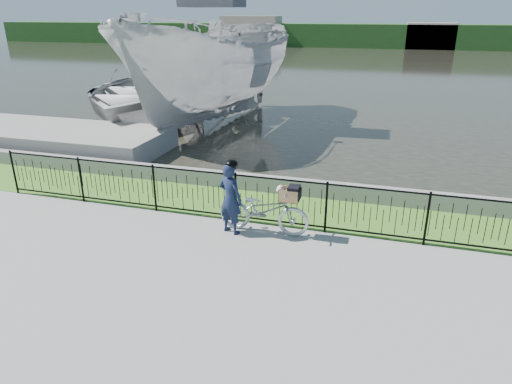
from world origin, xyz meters
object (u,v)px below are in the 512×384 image
(dock, at_px, (30,136))
(cyclist, at_px, (230,197))
(bicycle_rig, at_px, (264,210))
(boat_near, at_px, (214,70))
(boat_far, at_px, (147,92))

(dock, xyz_separation_m, cyclist, (9.07, -4.45, 0.45))
(bicycle_rig, xyz_separation_m, cyclist, (-0.68, -0.21, 0.29))
(boat_near, bearing_deg, dock, -137.69)
(dock, bearing_deg, boat_near, 42.31)
(bicycle_rig, bearing_deg, cyclist, -162.79)
(boat_near, relative_size, boat_far, 1.03)
(bicycle_rig, distance_m, boat_near, 10.21)
(dock, height_order, boat_far, boat_far)
(dock, height_order, bicycle_rig, bicycle_rig)
(cyclist, distance_m, boat_far, 12.70)
(boat_near, distance_m, boat_far, 4.02)
(dock, relative_size, cyclist, 6.18)
(bicycle_rig, distance_m, cyclist, 0.77)
(boat_near, xyz_separation_m, boat_far, (-3.70, 1.01, -1.22))
(boat_near, bearing_deg, bicycle_rig, -62.94)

